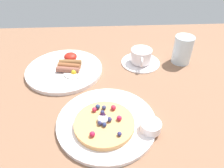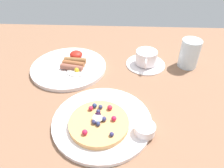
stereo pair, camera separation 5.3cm
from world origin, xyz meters
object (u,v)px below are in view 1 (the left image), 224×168
coffee_cup (141,55)px  pancake_plate (107,122)px  breakfast_plate (64,70)px  water_glass (183,50)px  coffee_saucer (141,62)px  syrup_ramekin (151,126)px

coffee_cup → pancake_plate: bearing=-115.3°
breakfast_plate → water_glass: (0.45, 0.04, 0.05)m
pancake_plate → coffee_saucer: (0.14, 0.30, -0.00)m
breakfast_plate → water_glass: water_glass is taller
coffee_saucer → coffee_cup: size_ratio=1.38×
pancake_plate → water_glass: 0.43m
coffee_cup → coffee_saucer: bearing=82.7°
syrup_ramekin → coffee_saucer: (0.03, 0.34, -0.02)m
breakfast_plate → syrup_ramekin: bearing=-48.9°
pancake_plate → coffee_cup: bearing=64.7°
breakfast_plate → coffee_saucer: 0.29m
syrup_ramekin → coffee_saucer: syrup_ramekin is taller
breakfast_plate → water_glass: 0.45m
water_glass → syrup_ramekin: bearing=-118.5°
breakfast_plate → water_glass: bearing=5.7°
coffee_saucer → water_glass: (0.16, 0.00, 0.05)m
water_glass → pancake_plate: bearing=-134.6°
pancake_plate → coffee_cup: size_ratio=2.55×
pancake_plate → water_glass: (0.30, 0.30, 0.05)m
breakfast_plate → coffee_saucer: bearing=8.4°
coffee_saucer → coffee_cup: 0.03m
syrup_ramekin → coffee_cup: 0.34m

